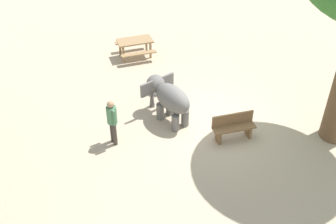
# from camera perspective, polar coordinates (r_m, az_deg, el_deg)

# --- Properties ---
(ground_plane) EXTENTS (60.00, 60.00, 0.00)m
(ground_plane) POSITION_cam_1_polar(r_m,az_deg,el_deg) (13.83, 6.70, -1.68)
(ground_plane) COLOR #BAA88C
(elephant) EXTENTS (2.07, 1.37, 1.42)m
(elephant) POSITION_cam_1_polar(r_m,az_deg,el_deg) (13.44, 0.09, 2.13)
(elephant) COLOR slate
(elephant) RESTS_ON ground_plane
(person_handler) EXTENTS (0.51, 0.32, 1.62)m
(person_handler) POSITION_cam_1_polar(r_m,az_deg,el_deg) (12.50, -7.95, -1.01)
(person_handler) COLOR #3F3833
(person_handler) RESTS_ON ground_plane
(wooden_bench) EXTENTS (0.69, 1.45, 0.88)m
(wooden_bench) POSITION_cam_1_polar(r_m,az_deg,el_deg) (13.05, 9.27, -1.97)
(wooden_bench) COLOR brown
(wooden_bench) RESTS_ON ground_plane
(picnic_table_near) EXTENTS (1.71, 1.72, 0.78)m
(picnic_table_near) POSITION_cam_1_polar(r_m,az_deg,el_deg) (17.59, -4.72, 9.58)
(picnic_table_near) COLOR #9E7A51
(picnic_table_near) RESTS_ON ground_plane
(feed_bucket) EXTENTS (0.36, 0.36, 0.32)m
(feed_bucket) POSITION_cam_1_polar(r_m,az_deg,el_deg) (15.16, -1.62, 3.12)
(feed_bucket) COLOR gray
(feed_bucket) RESTS_ON ground_plane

